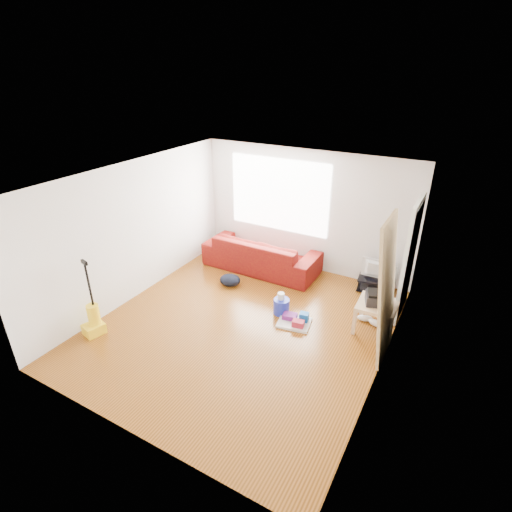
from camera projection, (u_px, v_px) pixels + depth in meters
The scene contains 13 objects.
room at pixel (251, 256), 6.24m from camera, with size 4.51×5.01×2.51m.
sofa at pixel (261, 268), 8.54m from camera, with size 2.42×0.95×0.71m, color #54040B.
tv_stand at pixel (376, 285), 7.66m from camera, with size 0.71×0.46×0.25m.
tv at pixel (378, 271), 7.53m from camera, with size 0.66×0.09×0.38m, color black.
side_table at pixel (377, 308), 6.42m from camera, with size 0.64×0.64×0.50m.
printer at pixel (379, 298), 6.34m from camera, with size 0.48×0.42×0.21m.
bucket at pixel (281, 313), 7.03m from camera, with size 0.28×0.28×0.28m, color #1B2AB0.
toilet_paper at pixel (281, 303), 6.97m from camera, with size 0.12×0.12×0.11m, color white.
cleaning_tray at pixel (295, 321), 6.72m from camera, with size 0.60×0.52×0.19m.
backpack at pixel (230, 285), 7.91m from camera, with size 0.41×0.33×0.23m, color black.
sneakers at pixel (370, 321), 6.74m from camera, with size 0.49×0.25×0.11m.
vacuum at pixel (94, 320), 6.43m from camera, with size 0.34×0.37×1.29m.
door_panel at pixel (376, 351), 6.11m from camera, with size 0.04×0.87×2.16m, color #9D795B.
Camera 1 is at (2.88, -4.69, 4.00)m, focal length 28.00 mm.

